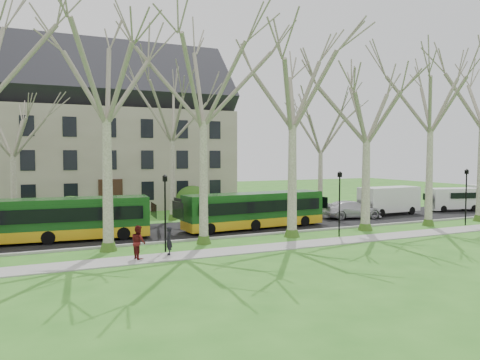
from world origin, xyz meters
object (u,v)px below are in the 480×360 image
Objects in this scene: van_a at (389,201)px; van_b at (453,200)px; bus_follow at (254,210)px; sedan at (352,209)px; pedestrian_b at (138,242)px; bus_lead at (58,219)px; pedestrian_a at (169,241)px.

van_a reaches higher than van_b.
bus_follow reaches higher than sedan.
sedan is at bearing -164.93° from van_b.
van_a is 7.71m from van_b.
sedan is 21.52m from pedestrian_b.
bus_follow is at bearing 2.36° from bus_lead.
pedestrian_b is (-32.26, -8.10, -0.22)m from van_b.
sedan is 19.84m from pedestrian_a.
van_b is 33.26m from pedestrian_b.
pedestrian_a is at bearing -47.93° from bus_lead.
pedestrian_a is 1.73m from pedestrian_b.
bus_lead is 7.94m from pedestrian_b.
pedestrian_b reaches higher than pedestrian_a.
van_b is 3.27× the size of pedestrian_a.
van_b is (35.78, 1.00, -0.30)m from bus_lead.
bus_lead reaches higher than pedestrian_a.
van_a is at bearing 118.10° from pedestrian_a.
van_a is at bearing 7.52° from bus_lead.
sedan is (9.99, 1.40, -0.61)m from bus_follow.
bus_follow reaches higher than pedestrian_b.
bus_lead is at bearing 14.87° from pedestrian_b.
van_a is 3.74× the size of pedestrian_a.
bus_lead is 13.54m from bus_follow.
van_b reaches higher than pedestrian_a.
bus_follow is at bearing -68.32° from pedestrian_b.
bus_follow is 22.31m from van_b.
van_b is at bearing 6.31° from bus_lead.
bus_follow is at bearing -161.66° from van_b.
sedan is at bearing 4.25° from bus_follow.
bus_lead reaches higher than van_b.
bus_lead reaches higher than van_a.
sedan is at bearing -176.13° from van_a.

